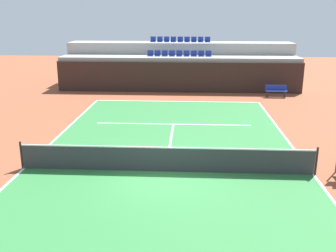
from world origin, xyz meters
name	(u,v)px	position (x,y,z in m)	size (l,w,h in m)	color
ground_plane	(166,172)	(0.00, 0.00, 0.00)	(80.00, 80.00, 0.00)	brown
court_surface	(166,171)	(0.00, 0.00, 0.01)	(11.00, 24.00, 0.01)	#2D7238
baseline_far	(177,101)	(0.00, 11.95, 0.01)	(11.00, 0.10, 0.00)	white
sideline_left	(24,168)	(-5.45, 0.00, 0.01)	(0.10, 24.00, 0.00)	white
sideline_right	(313,175)	(5.45, 0.00, 0.01)	(0.10, 24.00, 0.00)	white
service_line_far	(173,124)	(0.00, 6.40, 0.01)	(8.26, 0.10, 0.00)	white
centre_service_line	(170,144)	(0.00, 3.20, 0.01)	(0.10, 6.40, 0.00)	white
back_wall	(179,77)	(0.00, 15.20, 1.13)	(18.27, 0.30, 2.26)	black
stands_tier_lower	(179,73)	(0.00, 16.55, 1.26)	(18.27, 2.40, 2.52)	#9E9E99
stands_tier_upper	(180,63)	(0.00, 18.95, 1.71)	(18.27, 2.40, 3.42)	#9E9E99
seating_row_lower	(179,55)	(0.00, 16.65, 2.65)	(4.94, 0.44, 0.44)	navy
seating_row_upper	(180,41)	(0.00, 19.05, 3.55)	(4.94, 0.44, 0.44)	navy
tennis_net	(166,159)	(0.00, 0.00, 0.51)	(11.08, 0.08, 1.07)	black
player_bench	(276,90)	(6.94, 13.77, 0.51)	(1.50, 0.40, 0.85)	navy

